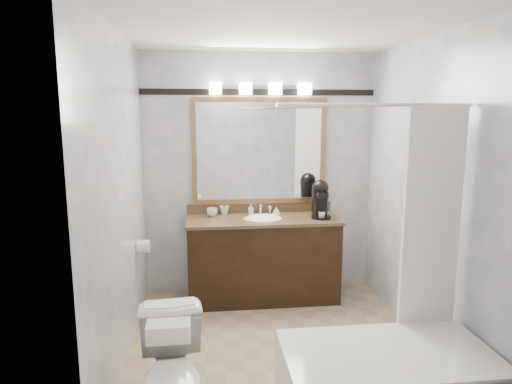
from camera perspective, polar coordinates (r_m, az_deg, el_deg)
The scene contains 15 objects.
room at distance 3.52m, azimuth 3.03°, elevation -0.75°, with size 2.42×2.62×2.52m.
vanity at distance 4.70m, azimuth 0.84°, elevation -8.13°, with size 1.53×0.58×0.97m.
mirror at distance 4.74m, azimuth 0.46°, elevation 5.12°, with size 1.40×0.04×1.10m.
vanity_light_bar at distance 4.68m, azimuth 0.56°, elevation 12.82°, with size 1.02×0.14×0.12m.
accent_stripe at distance 4.74m, azimuth 0.45°, elevation 12.38°, with size 2.40×0.01×0.06m, color black.
bathtub at distance 3.20m, azimuth 16.32°, elevation -20.98°, with size 1.30×0.75×1.96m.
tp_roll at distance 4.28m, azimuth -13.91°, elevation -6.63°, with size 0.12×0.12×0.11m, color white.
toilet at distance 2.94m, azimuth -10.29°, elevation -22.01°, with size 0.40×0.70×0.71m, color white.
tissue_box at distance 2.57m, azimuth -10.87°, elevation -16.73°, with size 0.23×0.13×0.09m, color white.
coffee_maker at distance 4.64m, azimuth 8.04°, elevation -0.76°, with size 0.20×0.25×0.38m.
cup_left at distance 4.68m, azimuth -5.52°, elevation -2.52°, with size 0.11×0.11×0.08m, color white.
cup_right at distance 4.75m, azimuth -3.97°, elevation -2.27°, with size 0.10×0.10×0.09m, color white.
soap_bottle_a at distance 4.72m, azimuth -0.64°, elevation -2.20°, with size 0.05×0.05×0.11m, color white.
soap_bottle_b at distance 4.74m, azimuth 2.55°, elevation -2.38°, with size 0.06×0.06×0.08m, color white.
soap_bar at distance 4.72m, azimuth 2.57°, elevation -2.77°, with size 0.07×0.04×0.02m, color beige.
Camera 1 is at (-0.58, -3.41, 1.91)m, focal length 32.00 mm.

